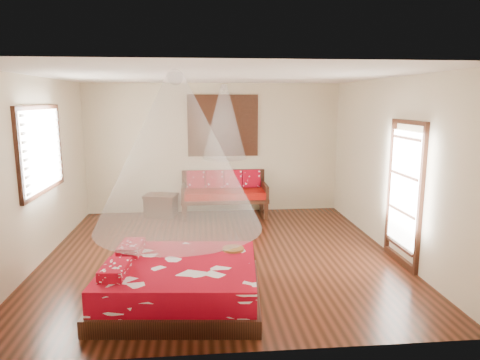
% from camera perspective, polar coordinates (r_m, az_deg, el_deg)
% --- Properties ---
extents(room, '(5.54, 5.54, 2.84)m').
position_cam_1_polar(room, '(6.64, -2.73, 1.55)').
color(room, black).
rests_on(room, ground).
extents(bed, '(2.06, 1.90, 0.63)m').
position_cam_1_polar(bed, '(5.43, -8.07, -13.36)').
color(bed, black).
rests_on(bed, floor).
extents(daybed, '(1.81, 0.80, 0.95)m').
position_cam_1_polar(daybed, '(9.15, -2.12, -1.51)').
color(daybed, black).
rests_on(daybed, floor).
extents(storage_chest, '(0.76, 0.62, 0.46)m').
position_cam_1_polar(storage_chest, '(9.31, -10.49, -3.29)').
color(storage_chest, black).
rests_on(storage_chest, floor).
extents(shutter_panel, '(1.52, 0.06, 1.32)m').
position_cam_1_polar(shutter_panel, '(9.30, -2.30, 7.26)').
color(shutter_panel, black).
rests_on(shutter_panel, wall_back).
extents(window_left, '(0.10, 1.74, 1.34)m').
position_cam_1_polar(window_left, '(7.21, -24.93, 3.70)').
color(window_left, black).
rests_on(window_left, wall_left).
extents(glazed_door, '(0.08, 1.02, 2.16)m').
position_cam_1_polar(glazed_door, '(6.81, 21.04, -1.75)').
color(glazed_door, black).
rests_on(glazed_door, floor).
extents(wine_tray, '(0.29, 0.29, 0.23)m').
position_cam_1_polar(wine_tray, '(5.68, -0.91, -8.74)').
color(wine_tray, brown).
rests_on(wine_tray, bed).
extents(mosquito_net_main, '(1.98, 1.98, 1.80)m').
position_cam_1_polar(mosquito_net_main, '(4.99, -8.37, 3.65)').
color(mosquito_net_main, white).
rests_on(mosquito_net_main, ceiling).
extents(mosquito_net_daybed, '(0.91, 0.91, 1.50)m').
position_cam_1_polar(mosquito_net_daybed, '(8.83, -2.13, 7.73)').
color(mosquito_net_daybed, white).
rests_on(mosquito_net_daybed, ceiling).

